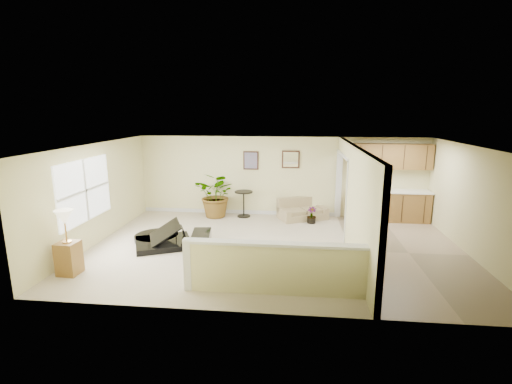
# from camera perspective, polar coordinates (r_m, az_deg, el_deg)

# --- Properties ---
(floor) EXTENTS (9.00, 9.00, 0.00)m
(floor) POSITION_cam_1_polar(r_m,az_deg,el_deg) (9.17, 2.98, -8.61)
(floor) COLOR beige
(floor) RESTS_ON ground
(back_wall) EXTENTS (9.00, 0.04, 2.50)m
(back_wall) POSITION_cam_1_polar(r_m,az_deg,el_deg) (11.73, 3.85, 2.40)
(back_wall) COLOR beige
(back_wall) RESTS_ON floor
(front_wall) EXTENTS (9.00, 0.04, 2.50)m
(front_wall) POSITION_cam_1_polar(r_m,az_deg,el_deg) (5.93, 1.52, -7.71)
(front_wall) COLOR beige
(front_wall) RESTS_ON floor
(left_wall) EXTENTS (0.04, 6.00, 2.50)m
(left_wall) POSITION_cam_1_polar(r_m,az_deg,el_deg) (10.08, -23.42, -0.28)
(left_wall) COLOR beige
(left_wall) RESTS_ON floor
(right_wall) EXTENTS (0.04, 6.00, 2.50)m
(right_wall) POSITION_cam_1_polar(r_m,az_deg,el_deg) (9.68, 30.73, -1.50)
(right_wall) COLOR beige
(right_wall) RESTS_ON floor
(ceiling) EXTENTS (9.00, 6.00, 0.04)m
(ceiling) POSITION_cam_1_polar(r_m,az_deg,el_deg) (8.59, 3.17, 7.14)
(ceiling) COLOR white
(ceiling) RESTS_ON back_wall
(kitchen_vinyl) EXTENTS (2.70, 6.00, 0.01)m
(kitchen_vinyl) POSITION_cam_1_polar(r_m,az_deg,el_deg) (9.55, 22.44, -8.67)
(kitchen_vinyl) COLOR gray
(kitchen_vinyl) RESTS_ON floor
(interior_partition) EXTENTS (0.18, 5.99, 2.50)m
(interior_partition) POSITION_cam_1_polar(r_m,az_deg,el_deg) (9.14, 14.49, -1.06)
(interior_partition) COLOR beige
(interior_partition) RESTS_ON floor
(pony_half_wall) EXTENTS (3.42, 0.22, 1.00)m
(pony_half_wall) POSITION_cam_1_polar(r_m,az_deg,el_deg) (6.84, 2.60, -11.47)
(pony_half_wall) COLOR beige
(pony_half_wall) RESTS_ON floor
(left_window) EXTENTS (0.05, 2.15, 1.45)m
(left_window) POSITION_cam_1_polar(r_m,az_deg,el_deg) (9.61, -24.88, 0.23)
(left_window) COLOR white
(left_window) RESTS_ON left_wall
(wall_art_left) EXTENTS (0.48, 0.04, 0.58)m
(wall_art_left) POSITION_cam_1_polar(r_m,az_deg,el_deg) (11.70, -0.79, 4.87)
(wall_art_left) COLOR #361E13
(wall_art_left) RESTS_ON back_wall
(wall_mirror) EXTENTS (0.55, 0.04, 0.55)m
(wall_mirror) POSITION_cam_1_polar(r_m,az_deg,el_deg) (11.61, 5.37, 5.01)
(wall_mirror) COLOR #361E13
(wall_mirror) RESTS_ON back_wall
(kitchen_cabinets) EXTENTS (2.36, 0.65, 2.33)m
(kitchen_cabinets) POSITION_cam_1_polar(r_m,az_deg,el_deg) (11.86, 19.36, -0.05)
(kitchen_cabinets) COLOR olive
(kitchen_cabinets) RESTS_ON floor
(piano) EXTENTS (1.88, 1.84, 1.24)m
(piano) POSITION_cam_1_polar(r_m,az_deg,el_deg) (9.56, -14.13, -4.81)
(piano) COLOR black
(piano) RESTS_ON floor
(piano_bench) EXTENTS (0.53, 0.86, 0.53)m
(piano_bench) POSITION_cam_1_polar(r_m,az_deg,el_deg) (8.78, -8.36, -7.84)
(piano_bench) COLOR black
(piano_bench) RESTS_ON floor
(loveseat) EXTENTS (1.74, 1.35, 0.82)m
(loveseat) POSITION_cam_1_polar(r_m,az_deg,el_deg) (11.61, 7.18, -2.53)
(loveseat) COLOR tan
(loveseat) RESTS_ON floor
(accent_table) EXTENTS (0.57, 0.57, 0.82)m
(accent_table) POSITION_cam_1_polar(r_m,az_deg,el_deg) (11.64, -1.91, -1.31)
(accent_table) COLOR black
(accent_table) RESTS_ON floor
(palm_plant) EXTENTS (1.58, 1.47, 1.43)m
(palm_plant) POSITION_cam_1_polar(r_m,az_deg,el_deg) (11.63, -5.99, -0.49)
(palm_plant) COLOR black
(palm_plant) RESTS_ON floor
(small_plant) EXTENTS (0.33, 0.33, 0.49)m
(small_plant) POSITION_cam_1_polar(r_m,az_deg,el_deg) (11.17, 8.54, -3.73)
(small_plant) COLOR black
(small_plant) RESTS_ON floor
(lamp_stand) EXTENTS (0.42, 0.42, 1.36)m
(lamp_stand) POSITION_cam_1_polar(r_m,az_deg,el_deg) (8.50, -26.99, -7.59)
(lamp_stand) COLOR olive
(lamp_stand) RESTS_ON floor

